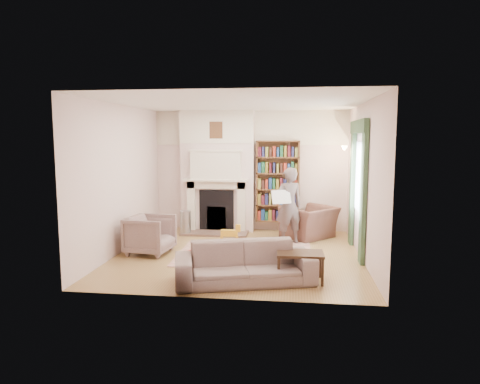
# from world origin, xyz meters

# --- Properties ---
(floor) EXTENTS (4.50, 4.50, 0.00)m
(floor) POSITION_xyz_m (0.00, 0.00, 0.00)
(floor) COLOR olive
(floor) RESTS_ON ground
(ceiling) EXTENTS (4.50, 4.50, 0.00)m
(ceiling) POSITION_xyz_m (0.00, 0.00, 2.80)
(ceiling) COLOR white
(ceiling) RESTS_ON wall_back
(wall_back) EXTENTS (4.50, 0.00, 4.50)m
(wall_back) POSITION_xyz_m (0.00, 2.25, 1.40)
(wall_back) COLOR silver
(wall_back) RESTS_ON floor
(wall_front) EXTENTS (4.50, 0.00, 4.50)m
(wall_front) POSITION_xyz_m (0.00, -2.25, 1.40)
(wall_front) COLOR silver
(wall_front) RESTS_ON floor
(wall_left) EXTENTS (0.00, 4.50, 4.50)m
(wall_left) POSITION_xyz_m (-2.25, 0.00, 1.40)
(wall_left) COLOR silver
(wall_left) RESTS_ON floor
(wall_right) EXTENTS (0.00, 4.50, 4.50)m
(wall_right) POSITION_xyz_m (2.25, 0.00, 1.40)
(wall_right) COLOR silver
(wall_right) RESTS_ON floor
(fireplace) EXTENTS (1.70, 0.58, 2.80)m
(fireplace) POSITION_xyz_m (-0.75, 2.05, 1.39)
(fireplace) COLOR silver
(fireplace) RESTS_ON floor
(bookcase) EXTENTS (1.00, 0.24, 1.85)m
(bookcase) POSITION_xyz_m (0.65, 2.12, 1.18)
(bookcase) COLOR brown
(bookcase) RESTS_ON floor
(window) EXTENTS (0.02, 0.90, 1.30)m
(window) POSITION_xyz_m (2.23, 0.40, 1.45)
(window) COLOR silver
(window) RESTS_ON wall_right
(curtain_left) EXTENTS (0.07, 0.32, 2.40)m
(curtain_left) POSITION_xyz_m (2.20, -0.30, 1.20)
(curtain_left) COLOR #314D32
(curtain_left) RESTS_ON floor
(curtain_right) EXTENTS (0.07, 0.32, 2.40)m
(curtain_right) POSITION_xyz_m (2.20, 1.10, 1.20)
(curtain_right) COLOR #314D32
(curtain_right) RESTS_ON floor
(pelmet) EXTENTS (0.09, 1.70, 0.24)m
(pelmet) POSITION_xyz_m (2.19, 0.40, 2.38)
(pelmet) COLOR #314D32
(pelmet) RESTS_ON wall_right
(wall_sconce) EXTENTS (0.20, 0.24, 0.24)m
(wall_sconce) POSITION_xyz_m (2.03, 1.50, 1.90)
(wall_sconce) COLOR gold
(wall_sconce) RESTS_ON wall_right
(rug) EXTENTS (2.55, 1.99, 0.01)m
(rug) POSITION_xyz_m (0.12, 0.04, 0.01)
(rug) COLOR beige
(rug) RESTS_ON floor
(armchair_reading) EXTENTS (1.39, 1.39, 0.68)m
(armchair_reading) POSITION_xyz_m (1.37, 1.55, 0.34)
(armchair_reading) COLOR #4F312A
(armchair_reading) RESTS_ON floor
(armchair_left) EXTENTS (0.88, 0.86, 0.72)m
(armchair_left) POSITION_xyz_m (-1.66, -0.14, 0.36)
(armchair_left) COLOR gray
(armchair_left) RESTS_ON floor
(sofa) EXTENTS (2.21, 1.33, 0.60)m
(sofa) POSITION_xyz_m (0.29, -1.55, 0.30)
(sofa) COLOR gray
(sofa) RESTS_ON floor
(man_reading) EXTENTS (0.68, 0.59, 1.58)m
(man_reading) POSITION_xyz_m (0.92, 0.95, 0.79)
(man_reading) COLOR #594A47
(man_reading) RESTS_ON floor
(newspaper) EXTENTS (0.41, 0.28, 0.27)m
(newspaper) POSITION_xyz_m (0.77, 0.75, 1.00)
(newspaper) COLOR white
(newspaper) RESTS_ON man_reading
(coffee_table) EXTENTS (0.71, 0.47, 0.45)m
(coffee_table) POSITION_xyz_m (1.12, -1.39, 0.23)
(coffee_table) COLOR black
(coffee_table) RESTS_ON floor
(paraffin_heater) EXTENTS (0.26, 0.26, 0.55)m
(paraffin_heater) POSITION_xyz_m (-1.39, 1.49, 0.28)
(paraffin_heater) COLOR #9FA2A7
(paraffin_heater) RESTS_ON floor
(rocking_horse) EXTENTS (0.53, 0.21, 0.46)m
(rocking_horse) POSITION_xyz_m (-0.25, 0.53, 0.23)
(rocking_horse) COLOR gold
(rocking_horse) RESTS_ON rug
(board_game) EXTENTS (0.41, 0.41, 0.03)m
(board_game) POSITION_xyz_m (-0.58, 0.13, 0.03)
(board_game) COLOR gold
(board_game) RESTS_ON rug
(game_box_lid) EXTENTS (0.32, 0.28, 0.05)m
(game_box_lid) POSITION_xyz_m (-0.82, -0.10, 0.04)
(game_box_lid) COLOR #B11614
(game_box_lid) RESTS_ON rug
(comic_annuals) EXTENTS (1.02, 0.76, 0.02)m
(comic_annuals) POSITION_xyz_m (0.02, -0.32, 0.02)
(comic_annuals) COLOR red
(comic_annuals) RESTS_ON rug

